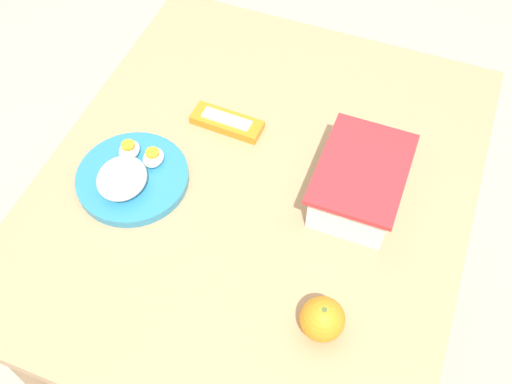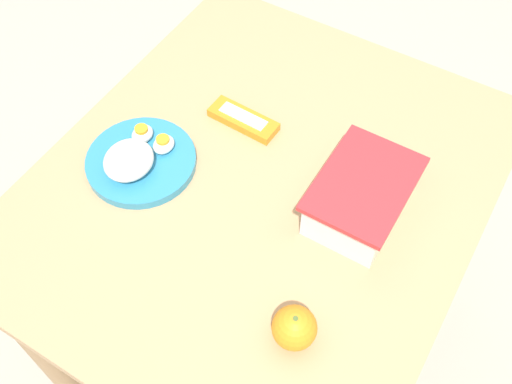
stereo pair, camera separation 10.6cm
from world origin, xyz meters
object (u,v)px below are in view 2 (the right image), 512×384
Objects in this scene: orange_fruit at (294,328)px; candy_bar at (243,119)px; food_container at (361,198)px; rice_plate at (138,159)px.

candy_bar is at bearing -138.40° from orange_fruit.
rice_plate is at bearing -72.88° from food_container.
candy_bar is at bearing 150.70° from rice_plate.
food_container is 2.96× the size of orange_fruit.
food_container is 1.01× the size of rice_plate.
orange_fruit is 0.49× the size of candy_bar.
food_container reaches higher than candy_bar.
orange_fruit reaches higher than rice_plate.
candy_bar is (-0.07, -0.29, -0.03)m from food_container.
food_container is at bearing 75.67° from candy_bar.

